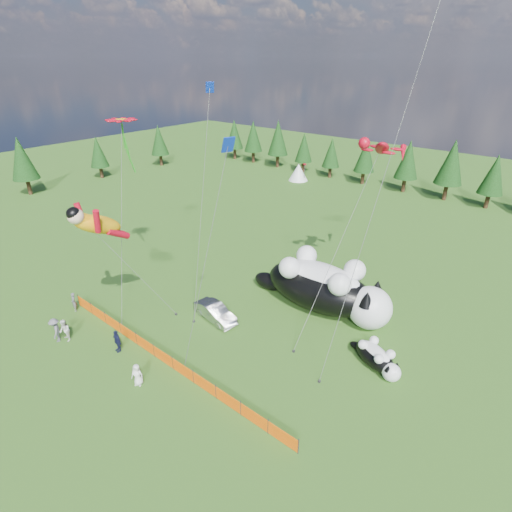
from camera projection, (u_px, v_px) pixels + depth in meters
The scene contains 18 objects.
ground at pixel (196, 341), 29.30m from camera, with size 160.00×160.00×0.00m, color #103A0A.
safety_fence at pixel (163, 357), 27.00m from camera, with size 22.06×0.06×1.10m.
tree_line at pixel (420, 168), 58.59m from camera, with size 90.00×4.00×8.00m, color black, non-canonical shape.
festival_tents at pixel (491, 210), 50.07m from camera, with size 50.00×3.20×2.80m, color white, non-canonical shape.
cat_large at pixel (325, 287), 32.03m from camera, with size 12.48×4.81×4.50m.
cat_small at pixel (377, 357), 26.56m from camera, with size 4.28×2.85×1.64m.
car at pixel (215, 312), 31.40m from camera, with size 1.41×4.04×1.33m, color #A4A5A9.
spectator_a at pixel (74, 302), 32.44m from camera, with size 0.60×0.40×1.65m, color #5E5D62.
spectator_b at pixel (65, 331), 28.96m from camera, with size 0.86×0.51×1.76m, color silver.
spectator_c at pixel (117, 341), 27.95m from camera, with size 1.02×0.52×1.73m, color #15183C.
spectator_d at pixel (55, 330), 28.90m from camera, with size 1.23×0.64×1.91m, color #5E5D62.
spectator_e at pixel (137, 375), 25.08m from camera, with size 0.77×0.50×1.57m, color silver.
superhero_kite at pixel (98, 224), 26.93m from camera, with size 4.30×6.19×10.97m.
gecko_kite at pixel (382, 148), 29.87m from camera, with size 4.71×13.83×16.33m.
flower_kite at pixel (121, 122), 30.24m from camera, with size 5.66×6.75×15.69m.
diamond_kite_a at pixel (209, 102), 26.42m from camera, with size 0.78×3.75×17.63m.
diamond_kite_b at pixel (436, 12), 19.76m from camera, with size 2.04×6.80×22.89m.
diamond_kite_c at pixel (226, 156), 19.70m from camera, with size 3.14×2.66×15.74m.
Camera 1 is at (18.23, -15.29, 18.73)m, focal length 28.00 mm.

